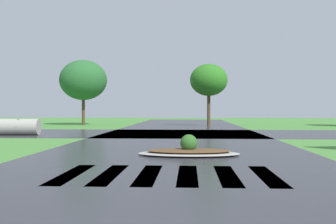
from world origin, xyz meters
TOP-DOWN VIEW (x-y plane):
  - asphalt_roadway at (0.00, 10.00)m, footprint 9.46×80.00m
  - asphalt_cross_road at (0.00, 20.32)m, footprint 90.00×8.51m
  - crosswalk_stripes at (0.00, 5.28)m, footprint 4.95×2.96m
  - median_island at (0.47, 9.15)m, footprint 3.31×1.68m
  - drainage_pipe_stack at (-9.23, 18.44)m, footprint 2.30×1.02m
  - background_treeline at (-3.53, 30.91)m, footprint 38.79×5.96m

SIDE VIEW (x-z plane):
  - asphalt_roadway at x=0.00m, z-range 0.00..0.01m
  - asphalt_cross_road at x=0.00m, z-range 0.00..0.01m
  - crosswalk_stripes at x=0.00m, z-range 0.00..0.01m
  - median_island at x=0.47m, z-range -0.20..0.48m
  - drainage_pipe_stack at x=-9.23m, z-range 0.00..0.93m
  - background_treeline at x=-3.53m, z-range 0.87..6.78m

